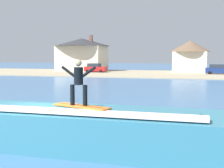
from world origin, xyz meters
name	(u,v)px	position (x,y,z in m)	size (l,w,h in m)	color
ground_plane	(42,148)	(0.00, 0.00, 0.00)	(260.00, 260.00, 0.00)	teal
wave_crest	(69,127)	(0.86, 0.47, 0.72)	(10.86, 3.07, 1.53)	teal
surfboard	(81,106)	(1.49, 0.13, 1.56)	(2.27, 1.20, 0.06)	orange
surfer	(79,80)	(1.38, 0.15, 2.49)	(1.28, 0.32, 1.61)	black
shoreline_bank	(170,74)	(0.00, 47.48, 0.07)	(120.00, 23.52, 0.13)	tan
car_near_shore	(95,68)	(-14.67, 48.17, 0.95)	(4.25, 2.27, 1.86)	red
car_far_shore	(218,69)	(8.25, 48.04, 0.95)	(4.44, 2.18, 1.86)	navy
house_with_chimney	(82,52)	(-19.24, 52.79, 4.07)	(11.93, 11.93, 7.65)	beige
house_small_cottage	(190,55)	(3.20, 53.36, 3.57)	(7.90, 7.90, 6.32)	beige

